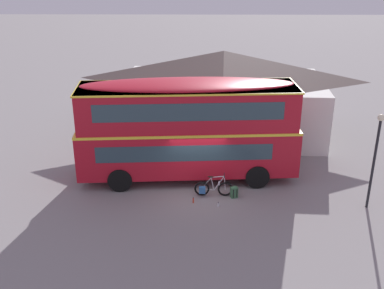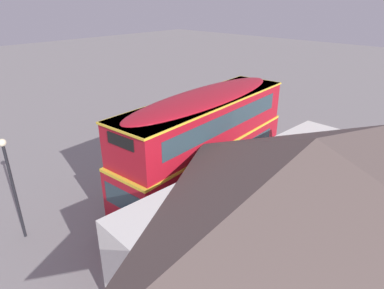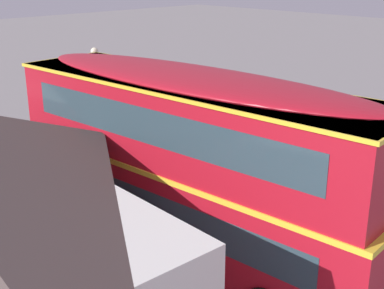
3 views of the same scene
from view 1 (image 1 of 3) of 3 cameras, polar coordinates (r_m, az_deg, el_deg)
ground_plane at (r=21.56m, az=0.70°, el=-5.64°), size 120.00×120.00×0.00m
double_decker_bus at (r=21.71m, az=-0.51°, el=2.25°), size 10.25×3.17×4.79m
touring_bicycle at (r=21.01m, az=2.46°, el=-5.33°), size 1.72×0.46×1.04m
backpack_on_ground at (r=21.00m, az=5.12°, el=-5.69°), size 0.36×0.33×0.55m
water_bottle_clear_plastic at (r=20.32m, az=3.18°, el=-7.26°), size 0.07×0.07×0.21m
water_bottle_red_squeeze at (r=20.57m, az=0.16°, el=-6.76°), size 0.07×0.07×0.26m
pub_building at (r=27.40m, az=3.75°, el=6.32°), size 12.06×7.22×4.91m
street_lamp at (r=20.54m, az=21.33°, el=-0.70°), size 0.28×0.28×4.19m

